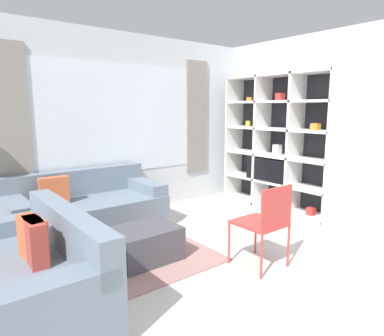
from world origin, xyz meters
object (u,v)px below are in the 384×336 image
(folding_chair, at_px, (266,219))
(shelving_unit, at_px, (279,143))
(couch_side, at_px, (30,277))
(ottoman, at_px, (145,244))
(couch_main, at_px, (87,211))

(folding_chair, bearing_deg, shelving_unit, -145.04)
(couch_side, xyz_separation_m, ottoman, (1.19, 0.26, -0.12))
(couch_main, relative_size, folding_chair, 2.22)
(couch_main, xyz_separation_m, couch_side, (-1.03, -1.45, 0.01))
(couch_main, bearing_deg, folding_chair, -63.85)
(couch_side, relative_size, folding_chair, 1.97)
(couch_side, xyz_separation_m, folding_chair, (2.06, -0.65, 0.22))
(couch_main, relative_size, couch_side, 1.13)
(shelving_unit, distance_m, couch_main, 3.11)
(couch_side, bearing_deg, shelving_unit, 99.58)
(couch_main, bearing_deg, shelving_unit, -15.00)
(folding_chair, bearing_deg, couch_main, -63.85)
(ottoman, bearing_deg, folding_chair, -46.26)
(shelving_unit, xyz_separation_m, folding_chair, (-1.88, -1.32, -0.54))
(couch_side, height_order, ottoman, couch_side)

